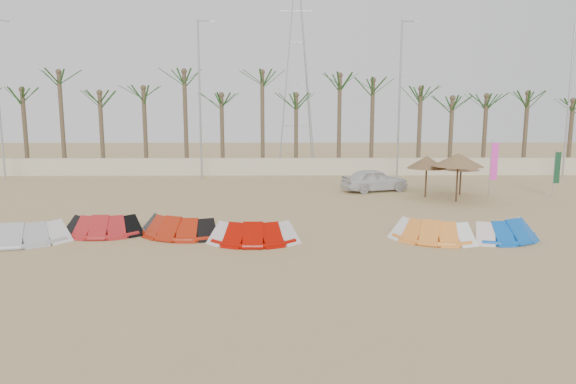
{
  "coord_description": "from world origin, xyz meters",
  "views": [
    {
      "loc": [
        -0.27,
        -16.46,
        4.94
      ],
      "look_at": [
        0.0,
        6.0,
        1.3
      ],
      "focal_mm": 32.0,
      "sensor_mm": 36.0,
      "label": 1
    }
  ],
  "objects_px": {
    "kite_red_mid": "(178,225)",
    "parasol_left": "(427,162)",
    "kite_orange": "(429,229)",
    "kite_blue": "(505,228)",
    "car": "(375,180)",
    "kite_red_right": "(254,231)",
    "kite_red_left": "(105,224)",
    "parasol_mid": "(458,160)",
    "parasol_right": "(461,164)",
    "kite_grey": "(19,231)"
  },
  "relations": [
    {
      "from": "kite_blue",
      "to": "parasol_left",
      "type": "height_order",
      "value": "parasol_left"
    },
    {
      "from": "kite_red_right",
      "to": "parasol_left",
      "type": "relative_size",
      "value": 1.4
    },
    {
      "from": "kite_blue",
      "to": "car",
      "type": "relative_size",
      "value": 0.86
    },
    {
      "from": "kite_red_right",
      "to": "kite_blue",
      "type": "bearing_deg",
      "value": 1.68
    },
    {
      "from": "kite_grey",
      "to": "kite_red_left",
      "type": "relative_size",
      "value": 1.27
    },
    {
      "from": "kite_grey",
      "to": "kite_orange",
      "type": "distance_m",
      "value": 15.5
    },
    {
      "from": "kite_red_left",
      "to": "parasol_left",
      "type": "relative_size",
      "value": 1.32
    },
    {
      "from": "kite_red_left",
      "to": "kite_blue",
      "type": "bearing_deg",
      "value": -3.41
    },
    {
      "from": "parasol_right",
      "to": "car",
      "type": "distance_m",
      "value": 5.07
    },
    {
      "from": "kite_blue",
      "to": "car",
      "type": "distance_m",
      "value": 12.02
    },
    {
      "from": "kite_orange",
      "to": "parasol_mid",
      "type": "height_order",
      "value": "parasol_mid"
    },
    {
      "from": "parasol_right",
      "to": "kite_red_right",
      "type": "bearing_deg",
      "value": -137.19
    },
    {
      "from": "kite_orange",
      "to": "car",
      "type": "xyz_separation_m",
      "value": [
        0.01,
        11.73,
        0.27
      ]
    },
    {
      "from": "kite_red_right",
      "to": "parasol_right",
      "type": "relative_size",
      "value": 1.52
    },
    {
      "from": "kite_red_right",
      "to": "car",
      "type": "bearing_deg",
      "value": 60.74
    },
    {
      "from": "kite_red_right",
      "to": "car",
      "type": "xyz_separation_m",
      "value": [
        6.69,
        11.94,
        0.27
      ]
    },
    {
      "from": "parasol_mid",
      "to": "kite_blue",
      "type": "bearing_deg",
      "value": -95.93
    },
    {
      "from": "kite_red_right",
      "to": "parasol_mid",
      "type": "xyz_separation_m",
      "value": [
        10.46,
        8.32,
        1.85
      ]
    },
    {
      "from": "kite_red_mid",
      "to": "parasol_left",
      "type": "bearing_deg",
      "value": 35.56
    },
    {
      "from": "parasol_left",
      "to": "parasol_mid",
      "type": "bearing_deg",
      "value": -50.02
    },
    {
      "from": "kite_grey",
      "to": "kite_blue",
      "type": "height_order",
      "value": "same"
    },
    {
      "from": "kite_red_right",
      "to": "kite_blue",
      "type": "distance_m",
      "value": 9.63
    },
    {
      "from": "parasol_right",
      "to": "car",
      "type": "xyz_separation_m",
      "value": [
        -4.76,
        1.33,
        -1.12
      ]
    },
    {
      "from": "kite_red_right",
      "to": "kite_orange",
      "type": "bearing_deg",
      "value": 1.76
    },
    {
      "from": "car",
      "to": "parasol_mid",
      "type": "bearing_deg",
      "value": -152.69
    },
    {
      "from": "kite_red_mid",
      "to": "parasol_mid",
      "type": "distance_m",
      "value": 15.46
    },
    {
      "from": "car",
      "to": "kite_blue",
      "type": "bearing_deg",
      "value": 175.31
    },
    {
      "from": "kite_red_mid",
      "to": "kite_blue",
      "type": "distance_m",
      "value": 12.7
    },
    {
      "from": "parasol_left",
      "to": "parasol_mid",
      "type": "height_order",
      "value": "parasol_mid"
    },
    {
      "from": "kite_red_left",
      "to": "kite_red_mid",
      "type": "xyz_separation_m",
      "value": [
        2.97,
        -0.17,
        0.0
      ]
    },
    {
      "from": "kite_red_mid",
      "to": "kite_orange",
      "type": "xyz_separation_m",
      "value": [
        9.73,
        -0.84,
        -0.0
      ]
    },
    {
      "from": "parasol_right",
      "to": "kite_red_left",
      "type": "bearing_deg",
      "value": -151.73
    },
    {
      "from": "kite_orange",
      "to": "kite_blue",
      "type": "height_order",
      "value": "same"
    },
    {
      "from": "kite_orange",
      "to": "parasol_right",
      "type": "xyz_separation_m",
      "value": [
        4.77,
        10.4,
        1.39
      ]
    },
    {
      "from": "kite_blue",
      "to": "car",
      "type": "xyz_separation_m",
      "value": [
        -2.94,
        11.66,
        0.27
      ]
    },
    {
      "from": "kite_orange",
      "to": "kite_grey",
      "type": "bearing_deg",
      "value": -179.38
    },
    {
      "from": "kite_orange",
      "to": "parasol_right",
      "type": "height_order",
      "value": "parasol_right"
    },
    {
      "from": "kite_red_right",
      "to": "parasol_left",
      "type": "xyz_separation_m",
      "value": [
        9.21,
        9.81,
        1.57
      ]
    },
    {
      "from": "car",
      "to": "parasol_right",
      "type": "bearing_deg",
      "value": -124.44
    },
    {
      "from": "kite_red_left",
      "to": "kite_red_right",
      "type": "relative_size",
      "value": 0.94
    },
    {
      "from": "parasol_left",
      "to": "kite_red_left",
      "type": "bearing_deg",
      "value": -150.57
    },
    {
      "from": "kite_orange",
      "to": "parasol_left",
      "type": "height_order",
      "value": "parasol_left"
    },
    {
      "from": "kite_red_right",
      "to": "kite_blue",
      "type": "height_order",
      "value": "same"
    },
    {
      "from": "kite_red_left",
      "to": "kite_red_right",
      "type": "height_order",
      "value": "same"
    },
    {
      "from": "kite_orange",
      "to": "parasol_left",
      "type": "relative_size",
      "value": 1.5
    },
    {
      "from": "kite_orange",
      "to": "parasol_mid",
      "type": "relative_size",
      "value": 1.31
    },
    {
      "from": "kite_grey",
      "to": "kite_blue",
      "type": "bearing_deg",
      "value": 0.75
    },
    {
      "from": "parasol_left",
      "to": "car",
      "type": "height_order",
      "value": "parasol_left"
    },
    {
      "from": "kite_orange",
      "to": "car",
      "type": "distance_m",
      "value": 11.74
    },
    {
      "from": "kite_red_right",
      "to": "kite_blue",
      "type": "relative_size",
      "value": 0.95
    }
  ]
}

